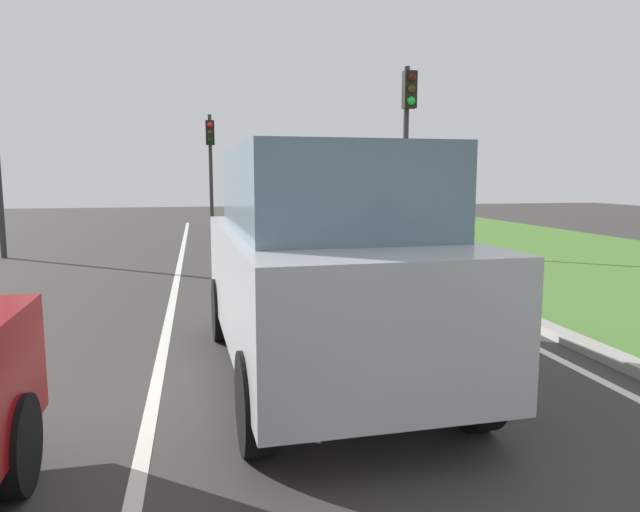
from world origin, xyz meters
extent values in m
plane|color=#383533|center=(0.00, 14.00, 0.00)|extent=(60.00, 60.00, 0.00)
cube|color=silver|center=(-0.70, 14.00, 0.00)|extent=(0.12, 32.00, 0.01)
cube|color=silver|center=(3.60, 14.00, 0.00)|extent=(0.12, 32.00, 0.01)
cube|color=#47752D|center=(8.50, 14.00, 0.03)|extent=(9.00, 48.00, 0.06)
cube|color=#9E9B93|center=(4.10, 14.00, 0.06)|extent=(0.24, 48.00, 0.12)
cube|color=#B7BABF|center=(0.93, 9.52, 0.93)|extent=(2.05, 4.56, 1.10)
cube|color=slate|center=(0.93, 9.37, 1.88)|extent=(1.79, 2.76, 0.80)
cylinder|color=black|center=(0.00, 11.02, 0.38)|extent=(0.25, 0.77, 0.76)
cylinder|color=black|center=(1.75, 11.08, 0.38)|extent=(0.25, 0.77, 0.76)
cylinder|color=black|center=(0.11, 7.96, 0.38)|extent=(0.25, 0.77, 0.76)
cylinder|color=black|center=(1.85, 8.02, 0.38)|extent=(0.25, 0.77, 0.76)
cylinder|color=black|center=(-1.45, 7.72, 0.32)|extent=(0.23, 0.64, 0.64)
cylinder|color=#2D2D2D|center=(4.93, 18.10, 2.36)|extent=(0.14, 0.14, 4.72)
cube|color=black|center=(4.93, 17.90, 4.13)|extent=(0.32, 0.24, 0.90)
sphere|color=#3F0F0F|center=(4.93, 17.77, 4.41)|extent=(0.20, 0.20, 0.20)
sphere|color=#382B0C|center=(4.93, 17.77, 4.13)|extent=(0.20, 0.20, 0.20)
sphere|color=green|center=(4.93, 17.77, 3.85)|extent=(0.20, 0.20, 0.20)
cylinder|color=#2D2D2D|center=(0.27, 26.55, 2.15)|extent=(0.14, 0.14, 4.31)
cube|color=black|center=(0.27, 26.35, 3.63)|extent=(0.32, 0.24, 0.90)
sphere|color=red|center=(0.27, 26.22, 3.91)|extent=(0.20, 0.20, 0.20)
sphere|color=#382B0C|center=(0.27, 26.22, 3.63)|extent=(0.20, 0.20, 0.20)
sphere|color=black|center=(0.27, 26.22, 3.35)|extent=(0.20, 0.20, 0.20)
camera|label=1|loc=(-0.26, 3.92, 2.00)|focal=32.66mm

